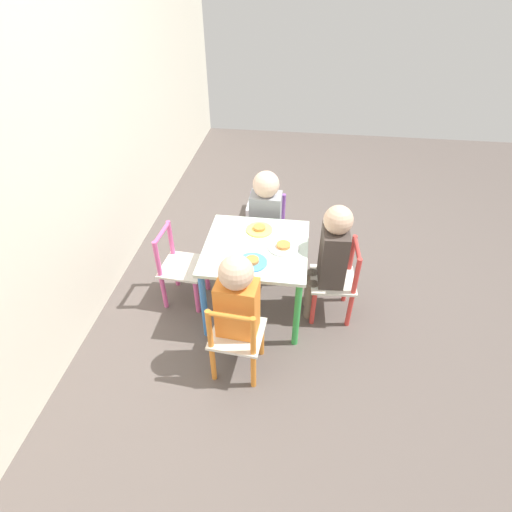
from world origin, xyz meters
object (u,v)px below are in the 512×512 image
Objects in this scene: chair_purple at (266,232)px; child_front at (330,254)px; kids_table at (256,256)px; storage_bin at (264,209)px; chair_orange at (236,339)px; child_left at (238,303)px; plate_left at (252,262)px; child_right at (265,214)px; plate_right at (259,229)px; chair_pink at (180,268)px; plate_front at (283,247)px; chair_red at (337,282)px.

child_front is at bearing -47.13° from chair_purple.
kids_table is 1.14m from storage_bin.
child_left is at bearing -90.00° from chair_orange.
child_right is at bearing -0.63° from plate_left.
child_right is at bearing -173.05° from storage_bin.
plate_left is 1.31m from storage_bin.
storage_bin is (0.93, 0.08, -0.43)m from plate_right.
child_right is 2.45× the size of storage_bin.
plate_right is (-0.26, 0.01, 0.06)m from child_right.
child_right reaches higher than plate_right.
child_front is at bearing -86.75° from chair_pink.
plate_front is 0.58× the size of storage_bin.
kids_table is 3.69× the size of plate_left.
child_left reaches higher than plate_left.
chair_purple is 1.00× the size of chair_orange.
plate_left is 0.53× the size of storage_bin.
chair_orange is 0.91m from child_right.
kids_table is at bearing -90.00° from child_left.
kids_table is 1.96× the size of storage_bin.
child_left is (-0.42, 0.03, 0.03)m from kids_table.
chair_orange is 0.69× the size of child_left.
plate_front is (-0.03, -0.63, 0.25)m from chair_pink.
plate_left is (-0.31, 0.00, 0.00)m from plate_right.
chair_purple is at bearing -87.99° from child_left.
child_right is at bearing -136.96° from child_front.
plate_left reaches higher than chair_purple.
child_left is at bearing -131.48° from chair_pink.
child_right is at bearing 19.49° from plate_front.
chair_pink is at bearing -44.61° from chair_orange.
child_left is 0.97× the size of child_front.
chair_red is at bearing -69.34° from plate_left.
chair_purple is 1.72× the size of storage_bin.
plate_right is at bearing -175.39° from storage_bin.
child_left is at bearing 172.68° from plate_left.
kids_table is 0.17m from plate_left.
plate_front is at bearing -109.65° from child_left.
child_front is (-0.00, 0.06, 0.20)m from chair_red.
plate_front is at bearing -89.06° from chair_pink.
chair_pink is 3.23× the size of plate_left.
plate_right is 1.03m from storage_bin.
plate_right is 0.22m from plate_front.
plate_left is 0.92× the size of plate_front.
kids_table is at bearing -90.00° from chair_red.
chair_red is at bearing -43.01° from chair_purple.
storage_bin is (0.67, 0.08, -0.37)m from child_right.
chair_red is 0.55m from plate_right.
plate_left is at bearing -89.79° from chair_purple.
chair_red is at bearing -86.89° from kids_table.
plate_left is at bearing -72.45° from chair_red.
storage_bin is at bearing 97.81° from child_right.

